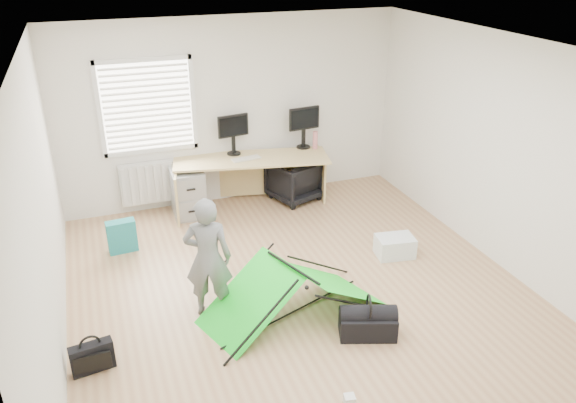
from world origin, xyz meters
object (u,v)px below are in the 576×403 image
object	(u,v)px
monitor_left	(233,140)
desk	(252,182)
monitor_right	(304,133)
storage_crate	(395,246)
office_chair	(294,180)
laptop_bag	(92,357)
thermos	(315,140)
kite	(293,291)
duffel_bag	(368,325)
person	(208,258)
filing_cabinet	(188,192)

from	to	relation	value
monitor_left	desk	bearing A→B (deg)	-60.07
monitor_right	storage_crate	xyz separation A→B (m)	(0.39, -2.17, -0.86)
office_chair	laptop_bag	size ratio (longest dim) A/B	1.78
office_chair	storage_crate	world-z (taller)	office_chair
thermos	kite	xyz separation A→B (m)	(-1.39, -2.76, -0.60)
thermos	duffel_bag	distance (m)	3.54
monitor_left	thermos	xyz separation A→B (m)	(1.21, -0.18, -0.09)
kite	storage_crate	xyz separation A→B (m)	(1.63, 0.70, -0.16)
person	office_chair	bearing A→B (deg)	-109.26
monitor_right	laptop_bag	distance (m)	4.54
monitor_right	storage_crate	bearing A→B (deg)	-86.19
monitor_left	person	bearing A→B (deg)	-119.33
monitor_left	laptop_bag	bearing A→B (deg)	-134.05
desk	monitor_left	xyz separation A→B (m)	(-0.19, 0.24, 0.60)
desk	office_chair	world-z (taller)	desk
office_chair	monitor_right	bearing A→B (deg)	-162.17
thermos	office_chair	world-z (taller)	thermos
desk	monitor_left	world-z (taller)	monitor_left
desk	monitor_right	bearing A→B (deg)	21.88
desk	person	size ratio (longest dim) A/B	1.65
office_chair	kite	bearing A→B (deg)	49.58
office_chair	storage_crate	size ratio (longest dim) A/B	1.51
kite	monitor_left	bearing A→B (deg)	66.59
office_chair	person	bearing A→B (deg)	32.83
thermos	office_chair	size ratio (longest dim) A/B	0.38
duffel_bag	office_chair	bearing A→B (deg)	101.42
filing_cabinet	thermos	size ratio (longest dim) A/B	2.59
storage_crate	duffel_bag	bearing A→B (deg)	-129.09
monitor_right	duffel_bag	distance (m)	3.62
kite	monitor_right	bearing A→B (deg)	46.63
desk	kite	world-z (taller)	desk
desk	duffel_bag	xyz separation A→B (m)	(0.21, -3.30, -0.26)
duffel_bag	monitor_left	bearing A→B (deg)	115.83
desk	thermos	size ratio (longest dim) A/B	8.38
monitor_left	storage_crate	xyz separation A→B (m)	(1.45, -2.25, -0.85)
office_chair	monitor_left	bearing A→B (deg)	-34.70
desk	monitor_right	world-z (taller)	monitor_right
thermos	duffel_bag	size ratio (longest dim) A/B	0.47
desk	monitor_left	size ratio (longest dim) A/B	4.84
desk	person	distance (m)	2.67
storage_crate	laptop_bag	bearing A→B (deg)	-166.56
kite	duffel_bag	size ratio (longest dim) A/B	3.28
thermos	person	world-z (taller)	person
monitor_right	duffel_bag	size ratio (longest dim) A/B	0.86
laptop_bag	storage_crate	bearing A→B (deg)	4.98
filing_cabinet	storage_crate	world-z (taller)	filing_cabinet
office_chair	duffel_bag	bearing A→B (deg)	62.63
office_chair	desk	bearing A→B (deg)	-18.91
storage_crate	person	bearing A→B (deg)	-171.32
filing_cabinet	monitor_left	size ratio (longest dim) A/B	1.50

